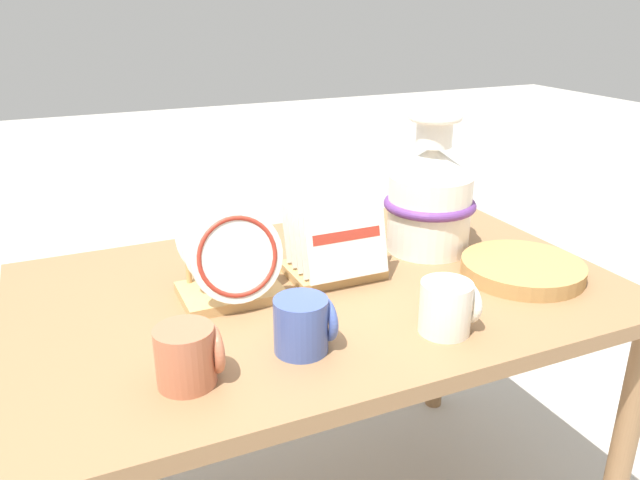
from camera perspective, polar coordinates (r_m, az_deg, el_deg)
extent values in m
cube|color=olive|center=(1.41, 0.00, -4.81)|extent=(1.32, 0.85, 0.03)
cylinder|color=olive|center=(1.70, 25.89, -17.12)|extent=(0.06, 0.06, 0.71)
cylinder|color=olive|center=(1.83, -23.49, -13.69)|extent=(0.06, 0.06, 0.71)
cylinder|color=olive|center=(2.15, 10.92, -6.73)|extent=(0.06, 0.06, 0.71)
cylinder|color=white|center=(1.60, 9.93, 2.46)|extent=(0.21, 0.21, 0.19)
cone|color=white|center=(1.56, 10.25, 7.12)|extent=(0.21, 0.21, 0.07)
cylinder|color=white|center=(1.54, 10.42, 9.70)|extent=(0.09, 0.09, 0.07)
torus|color=white|center=(1.54, 10.51, 10.99)|extent=(0.13, 0.13, 0.02)
torus|color=#60337A|center=(1.59, 9.99, 3.26)|extent=(0.23, 0.23, 0.02)
cube|color=tan|center=(1.37, -8.17, -4.73)|extent=(0.21, 0.16, 0.02)
cylinder|color=tan|center=(1.39, -11.93, -2.76)|extent=(0.01, 0.01, 0.06)
cylinder|color=tan|center=(1.42, -6.09, -1.80)|extent=(0.01, 0.01, 0.06)
cylinder|color=white|center=(1.26, -7.55, -1.52)|extent=(0.19, 0.05, 0.19)
torus|color=#B23323|center=(1.26, -7.53, -1.54)|extent=(0.17, 0.05, 0.17)
cylinder|color=white|center=(1.32, -8.42, -0.48)|extent=(0.19, 0.05, 0.19)
cylinder|color=white|center=(1.38, -9.20, 0.48)|extent=(0.19, 0.05, 0.19)
cube|color=tan|center=(1.46, 1.16, -2.71)|extent=(0.21, 0.16, 0.02)
cylinder|color=tan|center=(1.47, -2.49, -0.90)|extent=(0.01, 0.01, 0.06)
cylinder|color=tan|center=(1.53, 2.71, -0.04)|extent=(0.01, 0.01, 0.06)
cube|color=white|center=(1.36, 2.41, 0.41)|extent=(0.19, 0.05, 0.19)
cube|color=white|center=(1.39, 1.79, 0.86)|extent=(0.19, 0.05, 0.19)
cube|color=white|center=(1.42, 1.20, 1.30)|extent=(0.19, 0.05, 0.19)
cube|color=white|center=(1.45, 0.63, 1.72)|extent=(0.19, 0.05, 0.19)
cube|color=white|center=(1.48, 0.08, 2.12)|extent=(0.19, 0.05, 0.19)
cube|color=#B23323|center=(1.36, 2.45, 0.40)|extent=(0.16, 0.01, 0.02)
cylinder|color=#AD7F47|center=(1.53, 17.95, -2.98)|extent=(0.28, 0.28, 0.01)
cylinder|color=#AD7F47|center=(1.52, 17.99, -2.67)|extent=(0.28, 0.28, 0.01)
cylinder|color=#AD7F47|center=(1.52, 18.03, -2.36)|extent=(0.28, 0.28, 0.01)
cylinder|color=#AD7F47|center=(1.52, 18.07, -2.05)|extent=(0.28, 0.28, 0.01)
cylinder|color=#42569E|center=(1.14, -1.76, -7.79)|extent=(0.10, 0.10, 0.10)
torus|color=#42569E|center=(1.16, 0.55, -7.21)|extent=(0.02, 0.08, 0.08)
cylinder|color=silver|center=(1.22, 11.39, -6.07)|extent=(0.10, 0.10, 0.10)
torus|color=silver|center=(1.25, 13.29, -5.51)|extent=(0.02, 0.08, 0.08)
cylinder|color=#B76647|center=(1.07, -12.21, -10.34)|extent=(0.10, 0.10, 0.10)
torus|color=#B76647|center=(1.08, -9.60, -9.77)|extent=(0.02, 0.08, 0.08)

